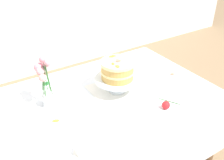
{
  "coord_description": "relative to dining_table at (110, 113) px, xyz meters",
  "views": [
    {
      "loc": [
        -0.69,
        -1.12,
        1.68
      ],
      "look_at": [
        0.04,
        0.01,
        0.86
      ],
      "focal_mm": 41.48,
      "sensor_mm": 36.0,
      "label": 1
    }
  ],
  "objects": [
    {
      "name": "dining_table",
      "position": [
        0.0,
        0.0,
        0.0
      ],
      "size": [
        1.4,
        1.0,
        0.74
      ],
      "color": "white",
      "rests_on": "ground"
    },
    {
      "name": "linen_napkin",
      "position": [
        0.1,
        0.07,
        0.09
      ],
      "size": [
        0.33,
        0.33,
        0.0
      ],
      "primitive_type": "cube",
      "rotation": [
        0.0,
        0.0,
        -0.03
      ],
      "color": "white",
      "rests_on": "dining_table"
    },
    {
      "name": "cake_stand",
      "position": [
        0.1,
        0.07,
        0.18
      ],
      "size": [
        0.29,
        0.29,
        0.1
      ],
      "color": "silver",
      "rests_on": "linen_napkin"
    },
    {
      "name": "layer_cake",
      "position": [
        0.1,
        0.07,
        0.25
      ],
      "size": [
        0.21,
        0.21,
        0.12
      ],
      "color": "tan",
      "rests_on": "cake_stand"
    },
    {
      "name": "flower_vase",
      "position": [
        -0.33,
        0.17,
        0.23
      ],
      "size": [
        0.1,
        0.12,
        0.32
      ],
      "color": "silver",
      "rests_on": "dining_table"
    },
    {
      "name": "teacup",
      "position": [
        -0.33,
        -0.3,
        0.12
      ],
      "size": [
        0.12,
        0.11,
        0.05
      ],
      "color": "white",
      "rests_on": "dining_table"
    },
    {
      "name": "fallen_rose",
      "position": [
        0.24,
        -0.24,
        0.12
      ],
      "size": [
        0.13,
        0.12,
        0.05
      ],
      "color": "#2D6028",
      "rests_on": "dining_table"
    },
    {
      "name": "loose_petal_0",
      "position": [
        -0.35,
        0.01,
        0.09
      ],
      "size": [
        0.05,
        0.04,
        0.01
      ],
      "primitive_type": "ellipsoid",
      "rotation": [
        0.0,
        0.0,
        2.72
      ],
      "color": "orange",
      "rests_on": "dining_table"
    },
    {
      "name": "loose_petal_1",
      "position": [
        -0.16,
        -0.22,
        0.09
      ],
      "size": [
        0.03,
        0.04,
        0.01
      ],
      "primitive_type": "ellipsoid",
      "rotation": [
        0.0,
        0.0,
        5.34
      ],
      "color": "pink",
      "rests_on": "dining_table"
    },
    {
      "name": "loose_petal_2",
      "position": [
        0.56,
        0.04,
        0.09
      ],
      "size": [
        0.04,
        0.03,
        0.01
      ],
      "primitive_type": "ellipsoid",
      "rotation": [
        0.0,
        0.0,
        2.99
      ],
      "color": "#E56B51",
      "rests_on": "dining_table"
    },
    {
      "name": "loose_petal_3",
      "position": [
        -0.09,
        -0.2,
        0.09
      ],
      "size": [
        0.04,
        0.03,
        0.0
      ],
      "primitive_type": "ellipsoid",
      "rotation": [
        0.0,
        0.0,
        2.88
      ],
      "color": "pink",
      "rests_on": "dining_table"
    }
  ]
}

